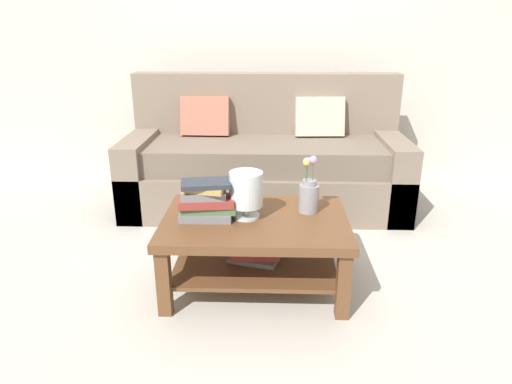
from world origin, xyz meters
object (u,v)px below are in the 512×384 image
object	(u,v)px
coffee_table	(255,237)
flower_pitcher	(309,193)
book_stack_main	(206,200)
couch	(265,162)
glass_hurricane_vase	(246,191)

from	to	relation	value
coffee_table	flower_pitcher	distance (m)	0.40
coffee_table	book_stack_main	distance (m)	0.35
couch	glass_hurricane_vase	world-z (taller)	couch
couch	glass_hurricane_vase	bearing A→B (deg)	-93.92
coffee_table	couch	bearing A→B (deg)	88.32
coffee_table	book_stack_main	xyz separation A→B (m)	(-0.27, -0.01, 0.22)
couch	book_stack_main	size ratio (longest dim) A/B	7.03
flower_pitcher	couch	bearing A→B (deg)	102.53
glass_hurricane_vase	book_stack_main	bearing A→B (deg)	-175.51
coffee_table	flower_pitcher	bearing A→B (deg)	19.26
coffee_table	flower_pitcher	world-z (taller)	flower_pitcher
couch	flower_pitcher	bearing A→B (deg)	-77.47
flower_pitcher	glass_hurricane_vase	bearing A→B (deg)	-165.05
book_stack_main	glass_hurricane_vase	world-z (taller)	glass_hurricane_vase
couch	flower_pitcher	xyz separation A→B (m)	(0.27, -1.19, 0.17)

